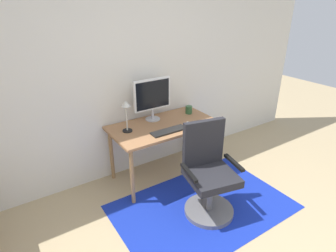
# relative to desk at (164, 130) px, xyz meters

# --- Properties ---
(wall_back) EXTENTS (6.00, 0.10, 2.60)m
(wall_back) POSITION_rel_desk_xyz_m (-0.32, 0.41, 0.67)
(wall_back) COLOR silver
(wall_back) RESTS_ON ground
(area_rug) EXTENTS (1.87, 1.24, 0.01)m
(area_rug) POSITION_rel_desk_xyz_m (0.02, -0.76, -0.63)
(area_rug) COLOR #152CA4
(area_rug) RESTS_ON ground
(desk) EXTENTS (1.27, 0.68, 0.71)m
(desk) POSITION_rel_desk_xyz_m (0.00, 0.00, 0.00)
(desk) COLOR #9E6E47
(desk) RESTS_ON ground
(monitor) EXTENTS (0.49, 0.18, 0.52)m
(monitor) POSITION_rel_desk_xyz_m (-0.03, 0.20, 0.38)
(monitor) COLOR #B2B2B7
(monitor) RESTS_ON desk
(keyboard) EXTENTS (0.43, 0.13, 0.02)m
(keyboard) POSITION_rel_desk_xyz_m (-0.05, -0.20, 0.08)
(keyboard) COLOR black
(keyboard) RESTS_ON desk
(computer_mouse) EXTENTS (0.06, 0.10, 0.03)m
(computer_mouse) POSITION_rel_desk_xyz_m (0.25, -0.18, 0.09)
(computer_mouse) COLOR white
(computer_mouse) RESTS_ON desk
(coffee_cup) EXTENTS (0.09, 0.09, 0.10)m
(coffee_cup) POSITION_rel_desk_xyz_m (0.46, 0.12, 0.12)
(coffee_cup) COLOR #2D5932
(coffee_cup) RESTS_ON desk
(cell_phone) EXTENTS (0.12, 0.16, 0.01)m
(cell_phone) POSITION_rel_desk_xyz_m (0.40, -0.22, 0.08)
(cell_phone) COLOR black
(cell_phone) RESTS_ON desk
(desk_lamp) EXTENTS (0.11, 0.11, 0.36)m
(desk_lamp) POSITION_rel_desk_xyz_m (-0.44, 0.06, 0.33)
(desk_lamp) COLOR black
(desk_lamp) RESTS_ON desk
(office_chair) EXTENTS (0.60, 0.55, 0.98)m
(office_chair) POSITION_rel_desk_xyz_m (0.03, -0.81, -0.23)
(office_chair) COLOR slate
(office_chair) RESTS_ON ground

